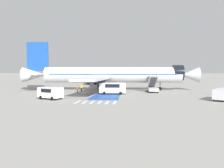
{
  "coord_description": "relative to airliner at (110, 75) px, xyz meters",
  "views": [
    {
      "loc": [
        5.51,
        -54.96,
        5.12
      ],
      "look_at": [
        0.06,
        -1.89,
        1.68
      ],
      "focal_mm": 35.0,
      "sensor_mm": 36.0,
      "label": 1
    }
  ],
  "objects": [
    {
      "name": "ground_plane",
      "position": [
        0.65,
        0.27,
        -3.9
      ],
      "size": [
        600.0,
        600.0,
        0.0
      ],
      "primitive_type": "plane",
      "color": "gray"
    },
    {
      "name": "apron_leadline_yellow",
      "position": [
        0.7,
        0.05,
        -3.9
      ],
      "size": [
        77.91,
        5.26,
        0.01
      ],
      "primitive_type": "cube",
      "rotation": [
        0.0,
        0.0,
        -1.51
      ],
      "color": "gold",
      "rests_on": "ground_plane"
    },
    {
      "name": "apron_stand_patch_blue",
      "position": [
        0.7,
        -13.75,
        -3.9
      ],
      "size": [
        5.39,
        9.36,
        0.01
      ],
      "primitive_type": "cube",
      "color": "#2856A8",
      "rests_on": "ground_plane"
    },
    {
      "name": "apron_walkway_bar_0",
      "position": [
        -2.9,
        -20.72,
        -3.9
      ],
      "size": [
        0.44,
        3.6,
        0.01
      ],
      "primitive_type": "cube",
      "color": "silver",
      "rests_on": "ground_plane"
    },
    {
      "name": "apron_walkway_bar_1",
      "position": [
        -1.7,
        -20.72,
        -3.9
      ],
      "size": [
        0.44,
        3.6,
        0.01
      ],
      "primitive_type": "cube",
      "color": "silver",
      "rests_on": "ground_plane"
    },
    {
      "name": "apron_walkway_bar_2",
      "position": [
        -0.5,
        -20.72,
        -3.9
      ],
      "size": [
        0.44,
        3.6,
        0.01
      ],
      "primitive_type": "cube",
      "color": "silver",
      "rests_on": "ground_plane"
    },
    {
      "name": "apron_walkway_bar_3",
      "position": [
        0.7,
        -20.72,
        -3.9
      ],
      "size": [
        0.44,
        3.6,
        0.01
      ],
      "primitive_type": "cube",
      "color": "silver",
      "rests_on": "ground_plane"
    },
    {
      "name": "apron_walkway_bar_4",
      "position": [
        1.9,
        -20.72,
        -3.9
      ],
      "size": [
        0.44,
        3.6,
        0.01
      ],
      "primitive_type": "cube",
      "color": "silver",
      "rests_on": "ground_plane"
    },
    {
      "name": "apron_walkway_bar_5",
      "position": [
        3.1,
        -20.72,
        -3.9
      ],
      "size": [
        0.44,
        3.6,
        0.01
      ],
      "primitive_type": "cube",
      "color": "silver",
      "rests_on": "ground_plane"
    },
    {
      "name": "airliner",
      "position": [
        0.0,
        0.0,
        0.0
      ],
      "size": [
        44.42,
        36.31,
        12.18
      ],
      "rotation": [
        0.0,
        0.0,
        -1.51
      ],
      "color": "silver",
      "rests_on": "ground_plane"
    },
    {
      "name": "boarding_stairs_forward",
      "position": [
        10.34,
        -3.85,
        -2.86
      ],
      "size": [
        2.51,
        5.34,
        4.38
      ],
      "rotation": [
        0.0,
        0.0,
        0.06
      ],
      "color": "#ADB2BA",
      "rests_on": "ground_plane"
    },
    {
      "name": "fuel_tanker",
      "position": [
        -6.77,
        21.06,
        -2.05
      ],
      "size": [
        9.98,
        3.42,
        3.63
      ],
      "rotation": [
        0.0,
        0.0,
        -1.47
      ],
      "color": "#38383D",
      "rests_on": "ground_plane"
    },
    {
      "name": "service_van_0",
      "position": [
        20.95,
        -16.68,
        -2.7
      ],
      "size": [
        4.49,
        5.15,
        1.98
      ],
      "rotation": [
        0.0,
        0.0,
        2.53
      ],
      "color": "silver",
      "rests_on": "ground_plane"
    },
    {
      "name": "service_van_1",
      "position": [
        -8.42,
        -18.07,
        -2.64
      ],
      "size": [
        4.72,
        3.56,
        2.1
      ],
      "rotation": [
        0.0,
        0.0,
        1.18
      ],
      "color": "silver",
      "rests_on": "ground_plane"
    },
    {
      "name": "service_van_2",
      "position": [
        1.55,
        -8.86,
        -2.47
      ],
      "size": [
        5.63,
        2.48,
        2.41
      ],
      "rotation": [
        0.0,
        0.0,
        1.64
      ],
      "color": "silver",
      "rests_on": "ground_plane"
    },
    {
      "name": "ground_crew_0",
      "position": [
        -6.63,
        -6.76,
        -2.96
      ],
      "size": [
        0.25,
        0.44,
        1.64
      ],
      "rotation": [
        0.0,
        0.0,
        4.76
      ],
      "color": "#191E38",
      "rests_on": "ground_plane"
    },
    {
      "name": "ground_crew_1",
      "position": [
        -6.47,
        -3.53,
        -2.94
      ],
      "size": [
        0.46,
        0.48,
        1.68
      ],
      "rotation": [
        0.0,
        0.0,
        4.0
      ],
      "color": "#191E38",
      "rests_on": "ground_plane"
    },
    {
      "name": "traffic_cone_0",
      "position": [
        -3.7,
        -10.02,
        -3.62
      ],
      "size": [
        0.5,
        0.5,
        0.55
      ],
      "color": "orange",
      "rests_on": "ground_plane"
    },
    {
      "name": "traffic_cone_1",
      "position": [
        -13.82,
        -7.42,
        -3.56
      ],
      "size": [
        0.61,
        0.61,
        0.68
      ],
      "color": "orange",
      "rests_on": "ground_plane"
    }
  ]
}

